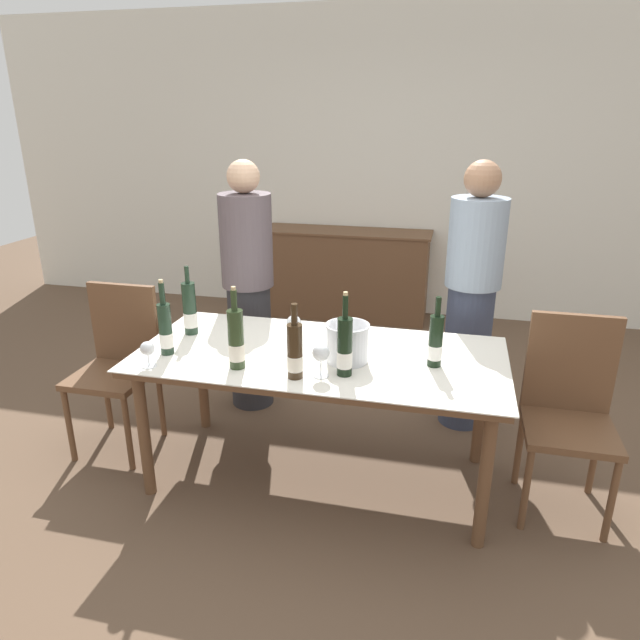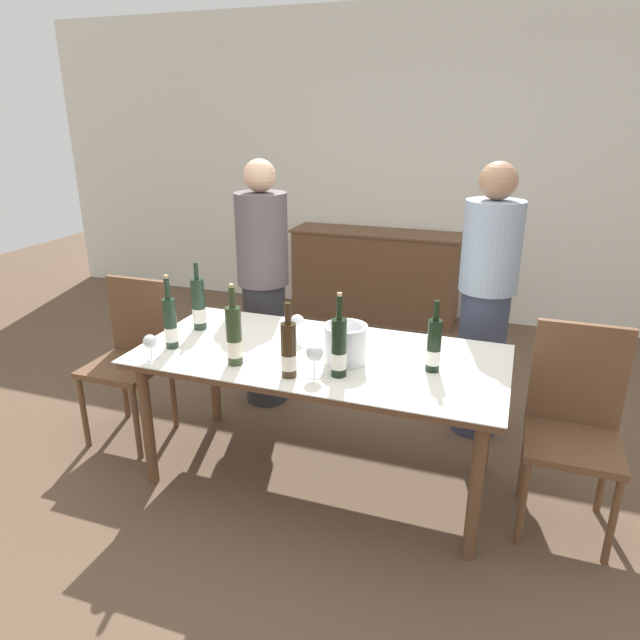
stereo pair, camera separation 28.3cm
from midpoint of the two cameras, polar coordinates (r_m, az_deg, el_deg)
name	(u,v)px [view 2 (the right image)]	position (r m, az deg, el deg)	size (l,w,h in m)	color
ground_plane	(320,475)	(3.26, 2.58, -15.33)	(12.00, 12.00, 0.00)	brown
back_wall	(426,168)	(5.55, 12.06, 14.62)	(8.00, 0.10, 2.80)	silver
sideboard_cabinet	(375,275)	(5.50, 7.01, 4.48)	(1.59, 0.46, 0.84)	brown
dining_table	(320,366)	(2.92, 2.78, -4.63)	(1.86, 0.89, 0.73)	brown
ice_bucket	(345,343)	(2.77, 5.47, -2.35)	(0.21, 0.21, 0.19)	silver
wine_bottle_0	(234,337)	(2.74, -5.68, -1.76)	(0.08, 0.08, 0.40)	#28381E
wine_bottle_1	(170,324)	(2.98, -12.15, -0.40)	(0.07, 0.07, 0.39)	#1E3323
wine_bottle_2	(199,306)	(3.22, -9.60, 1.37)	(0.08, 0.08, 0.38)	#1E3323
wine_bottle_3	(339,349)	(2.61, 5.01, -2.96)	(0.07, 0.07, 0.40)	black
wine_bottle_4	(434,347)	(2.74, 14.24, -2.66)	(0.07, 0.07, 0.35)	black
wine_bottle_5	(289,351)	(2.60, -0.04, -3.18)	(0.07, 0.07, 0.36)	#332314
wine_glass_0	(297,322)	(3.02, 0.39, -0.30)	(0.08, 0.08, 0.15)	white
wine_glass_1	(150,343)	(2.88, -13.97, -2.28)	(0.07, 0.07, 0.13)	white
wine_glass_2	(315,354)	(2.61, 2.57, -3.48)	(0.08, 0.08, 0.16)	white
chair_left_end	(133,348)	(3.56, -16.07, -2.77)	(0.42, 0.42, 0.96)	brown
chair_right_end	(574,416)	(2.99, 26.64, -8.66)	(0.42, 0.42, 0.98)	brown
person_host	(263,287)	(3.72, -3.52, 3.28)	(0.33, 0.33, 1.62)	#2D2D33
person_guest_left	(485,305)	(3.51, 18.46, 1.37)	(0.33, 0.33, 1.64)	#383F56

